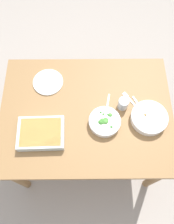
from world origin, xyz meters
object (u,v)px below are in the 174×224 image
object	(u,v)px
baking_dish	(42,133)
stew_bowl	(150,118)
fork_on_table	(131,100)
drink_cup	(124,104)
side_plate	(49,82)
broccoli_bowl	(105,122)
spoon_by_broccoli	(108,108)
spoon_by_stew	(142,110)

from	to	relation	value
baking_dish	stew_bowl	bearing A→B (deg)	-171.71
baking_dish	fork_on_table	bearing A→B (deg)	-157.51
drink_cup	side_plate	bearing A→B (deg)	-20.47
side_plate	stew_bowl	bearing A→B (deg)	156.78
stew_bowl	broccoli_bowl	world-z (taller)	broccoli_bowl
fork_on_table	broccoli_bowl	bearing A→B (deg)	42.10
side_plate	baking_dish	bearing A→B (deg)	87.74
baking_dish	fork_on_table	distance (m)	0.66
side_plate	spoon_by_broccoli	distance (m)	0.47
stew_bowl	side_plate	xyz separation A→B (m)	(0.70, -0.30, -0.03)
baking_dish	side_plate	size ratio (longest dim) A/B	1.39
side_plate	spoon_by_stew	size ratio (longest dim) A/B	1.33
drink_cup	fork_on_table	distance (m)	0.08
stew_bowl	side_plate	distance (m)	0.76
stew_bowl	drink_cup	world-z (taller)	drink_cup
broccoli_bowl	side_plate	world-z (taller)	broccoli_bowl
stew_bowl	drink_cup	size ratio (longest dim) A/B	2.92
stew_bowl	baking_dish	xyz separation A→B (m)	(0.72, 0.10, 0.00)
broccoli_bowl	fork_on_table	distance (m)	0.26
spoon_by_stew	spoon_by_broccoli	distance (m)	0.24
side_plate	fork_on_table	bearing A→B (deg)	165.50
stew_bowl	spoon_by_stew	world-z (taller)	stew_bowl
stew_bowl	drink_cup	xyz separation A→B (m)	(0.17, -0.10, 0.01)
spoon_by_stew	drink_cup	bearing A→B (deg)	-11.99
broccoli_bowl	side_plate	xyz separation A→B (m)	(0.40, -0.33, -0.02)
baking_dish	drink_cup	bearing A→B (deg)	-159.42
drink_cup	spoon_by_stew	bearing A→B (deg)	168.01
side_plate	spoon_by_stew	distance (m)	0.70
spoon_by_stew	baking_dish	bearing A→B (deg)	14.69
stew_bowl	baking_dish	distance (m)	0.72
drink_cup	side_plate	size ratio (longest dim) A/B	0.39
side_plate	spoon_by_stew	world-z (taller)	side_plate
fork_on_table	stew_bowl	bearing A→B (deg)	126.36
broccoli_bowl	drink_cup	world-z (taller)	drink_cup
stew_bowl	drink_cup	distance (m)	0.20
baking_dish	drink_cup	xyz separation A→B (m)	(-0.55, -0.21, 0.00)
fork_on_table	drink_cup	bearing A→B (deg)	37.65
spoon_by_broccoli	drink_cup	bearing A→B (deg)	-171.97
baking_dish	spoon_by_broccoli	world-z (taller)	baking_dish
broccoli_bowl	spoon_by_stew	distance (m)	0.28
spoon_by_stew	spoon_by_broccoli	bearing A→B (deg)	-2.95
baking_dish	spoon_by_stew	size ratio (longest dim) A/B	1.85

